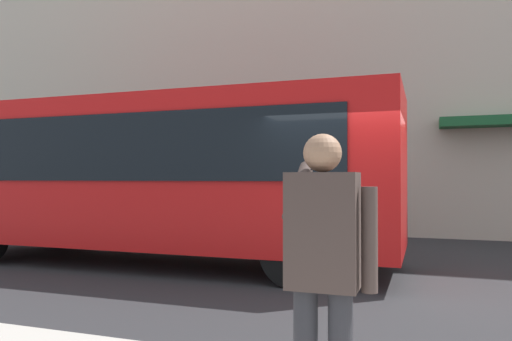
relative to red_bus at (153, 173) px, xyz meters
The scene contains 4 objects.
ground_plane 4.28m from the red_bus, 169.50° to the left, with size 60.00×60.00×0.00m, color #2B2B2D.
building_facade_far 8.40m from the red_bus, 122.59° to the right, with size 28.00×1.55×12.00m.
red_bus is the anchor object (origin of this frame).
pedestrian_photographer 6.78m from the red_bus, 129.31° to the left, with size 0.53×0.52×1.70m.
Camera 1 is at (-0.96, 7.24, 1.60)m, focal length 34.06 mm.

